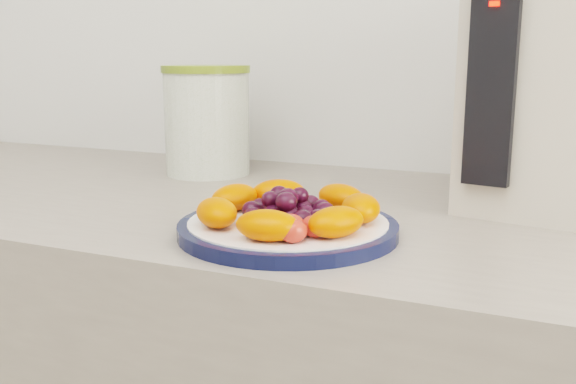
% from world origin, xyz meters
% --- Properties ---
extents(plate_rim, '(0.25, 0.25, 0.01)m').
position_xyz_m(plate_rim, '(0.02, 1.04, 0.91)').
color(plate_rim, black).
rests_on(plate_rim, counter).
extents(plate_face, '(0.23, 0.23, 0.02)m').
position_xyz_m(plate_face, '(0.02, 1.04, 0.91)').
color(plate_face, white).
rests_on(plate_face, counter).
extents(canister, '(0.17, 0.17, 0.17)m').
position_xyz_m(canister, '(-0.26, 1.34, 0.99)').
color(canister, '#48601B').
rests_on(canister, counter).
extents(canister_lid, '(0.18, 0.18, 0.01)m').
position_xyz_m(canister_lid, '(-0.26, 1.34, 1.08)').
color(canister_lid, olive).
rests_on(canister_lid, canister).
extents(appliance_body, '(0.22, 0.28, 0.32)m').
position_xyz_m(appliance_body, '(0.28, 1.32, 1.06)').
color(appliance_body, beige).
rests_on(appliance_body, counter).
extents(appliance_panel, '(0.06, 0.03, 0.24)m').
position_xyz_m(appliance_panel, '(0.21, 1.20, 1.06)').
color(appliance_panel, black).
rests_on(appliance_panel, appliance_body).
extents(appliance_led, '(0.01, 0.01, 0.01)m').
position_xyz_m(appliance_led, '(0.21, 1.19, 1.16)').
color(appliance_led, '#FF0C05').
rests_on(appliance_led, appliance_panel).
extents(fruit_plate, '(0.22, 0.21, 0.04)m').
position_xyz_m(fruit_plate, '(0.02, 1.04, 0.93)').
color(fruit_plate, '#FF4200').
rests_on(fruit_plate, plate_face).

